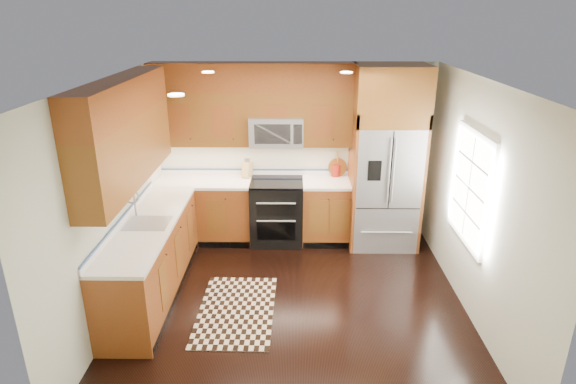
{
  "coord_description": "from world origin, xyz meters",
  "views": [
    {
      "loc": [
        0.0,
        -4.88,
        3.26
      ],
      "look_at": [
        -0.07,
        0.6,
        1.19
      ],
      "focal_mm": 30.0,
      "sensor_mm": 36.0,
      "label": 1
    }
  ],
  "objects_px": {
    "utensil_crock": "(336,168)",
    "rug": "(236,310)",
    "knife_block": "(247,169)",
    "refrigerator": "(386,159)",
    "range": "(277,212)"
  },
  "relations": [
    {
      "from": "range",
      "to": "rug",
      "type": "distance_m",
      "value": 1.93
    },
    {
      "from": "utensil_crock",
      "to": "rug",
      "type": "bearing_deg",
      "value": -121.45
    },
    {
      "from": "range",
      "to": "utensil_crock",
      "type": "bearing_deg",
      "value": 17.17
    },
    {
      "from": "rug",
      "to": "knife_block",
      "type": "bearing_deg",
      "value": 91.79
    },
    {
      "from": "utensil_crock",
      "to": "refrigerator",
      "type": "bearing_deg",
      "value": -24.51
    },
    {
      "from": "range",
      "to": "knife_block",
      "type": "xyz_separation_m",
      "value": [
        -0.44,
        0.21,
        0.59
      ]
    },
    {
      "from": "utensil_crock",
      "to": "knife_block",
      "type": "bearing_deg",
      "value": -177.48
    },
    {
      "from": "range",
      "to": "utensil_crock",
      "type": "relative_size",
      "value": 2.47
    },
    {
      "from": "rug",
      "to": "utensil_crock",
      "type": "distance_m",
      "value": 2.68
    },
    {
      "from": "knife_block",
      "to": "utensil_crock",
      "type": "relative_size",
      "value": 0.76
    },
    {
      "from": "rug",
      "to": "range",
      "type": "bearing_deg",
      "value": 78.32
    },
    {
      "from": "rug",
      "to": "knife_block",
      "type": "relative_size",
      "value": 4.93
    },
    {
      "from": "rug",
      "to": "refrigerator",
      "type": "bearing_deg",
      "value": 43.38
    },
    {
      "from": "knife_block",
      "to": "utensil_crock",
      "type": "bearing_deg",
      "value": 2.52
    },
    {
      "from": "range",
      "to": "refrigerator",
      "type": "distance_m",
      "value": 1.76
    }
  ]
}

